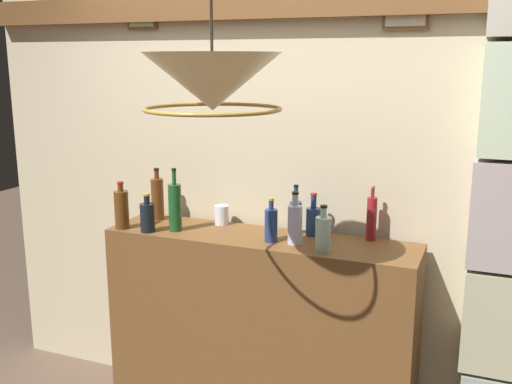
# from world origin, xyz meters

# --- Properties ---
(panelled_rear_partition) EXTENTS (3.67, 0.15, 2.68)m
(panelled_rear_partition) POSITION_xyz_m (0.00, 1.10, 1.40)
(panelled_rear_partition) COLOR beige
(panelled_rear_partition) RESTS_ON ground
(bar_shelf_unit) EXTENTS (1.66, 0.40, 1.11)m
(bar_shelf_unit) POSITION_xyz_m (0.00, 0.82, 0.56)
(bar_shelf_unit) COLOR brown
(bar_shelf_unit) RESTS_ON ground
(liquor_bottle_sherry) EXTENTS (0.07, 0.07, 0.26)m
(liquor_bottle_sherry) POSITION_xyz_m (0.15, 0.96, 1.20)
(liquor_bottle_sherry) COLOR navy
(liquor_bottle_sherry) RESTS_ON bar_shelf_unit
(liquor_bottle_scotch) EXTENTS (0.08, 0.08, 0.21)m
(liquor_bottle_scotch) POSITION_xyz_m (-0.59, 0.68, 1.19)
(liquor_bottle_scotch) COLOR black
(liquor_bottle_scotch) RESTS_ON bar_shelf_unit
(liquor_bottle_port) EXTENTS (0.08, 0.08, 0.23)m
(liquor_bottle_port) POSITION_xyz_m (0.37, 0.72, 1.20)
(liquor_bottle_port) COLOR #A6CBBC
(liquor_bottle_port) RESTS_ON bar_shelf_unit
(liquor_bottle_bourbon) EXTENTS (0.07, 0.07, 0.34)m
(liquor_bottle_bourbon) POSITION_xyz_m (-0.47, 0.75, 1.24)
(liquor_bottle_bourbon) COLOR #194D21
(liquor_bottle_bourbon) RESTS_ON bar_shelf_unit
(liquor_bottle_rye) EXTENTS (0.07, 0.07, 0.23)m
(liquor_bottle_rye) POSITION_xyz_m (0.08, 0.76, 1.20)
(liquor_bottle_rye) COLOR navy
(liquor_bottle_rye) RESTS_ON bar_shelf_unit
(liquor_bottle_vodka) EXTENTS (0.07, 0.07, 0.27)m
(liquor_bottle_vodka) POSITION_xyz_m (0.21, 0.77, 1.22)
(liquor_bottle_vodka) COLOR #B2B9DB
(liquor_bottle_vodka) RESTS_ON bar_shelf_unit
(liquor_bottle_gin) EXTENTS (0.08, 0.08, 0.23)m
(liquor_bottle_gin) POSITION_xyz_m (0.25, 0.95, 1.19)
(liquor_bottle_gin) COLOR navy
(liquor_bottle_gin) RESTS_ON bar_shelf_unit
(liquor_bottle_whiskey) EXTENTS (0.07, 0.07, 0.30)m
(liquor_bottle_whiskey) POSITION_xyz_m (-0.67, 0.92, 1.24)
(liquor_bottle_whiskey) COLOR brown
(liquor_bottle_whiskey) RESTS_ON bar_shelf_unit
(liquor_bottle_mezcal) EXTENTS (0.08, 0.08, 0.26)m
(liquor_bottle_mezcal) POSITION_xyz_m (-0.76, 0.68, 1.22)
(liquor_bottle_mezcal) COLOR #5B3412
(liquor_bottle_mezcal) RESTS_ON bar_shelf_unit
(liquor_bottle_brandy) EXTENTS (0.05, 0.05, 0.29)m
(liquor_bottle_brandy) POSITION_xyz_m (0.55, 0.98, 1.23)
(liquor_bottle_brandy) COLOR maroon
(liquor_bottle_brandy) RESTS_ON bar_shelf_unit
(glass_tumbler_rocks) EXTENTS (0.08, 0.08, 0.11)m
(glass_tumbler_rocks) POSITION_xyz_m (-0.29, 0.96, 1.16)
(glass_tumbler_rocks) COLOR silver
(glass_tumbler_rocks) RESTS_ON bar_shelf_unit
(pendant_lamp) EXTENTS (0.55, 0.55, 0.49)m
(pendant_lamp) POSITION_xyz_m (0.05, 0.18, 1.93)
(pendant_lamp) COLOR beige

